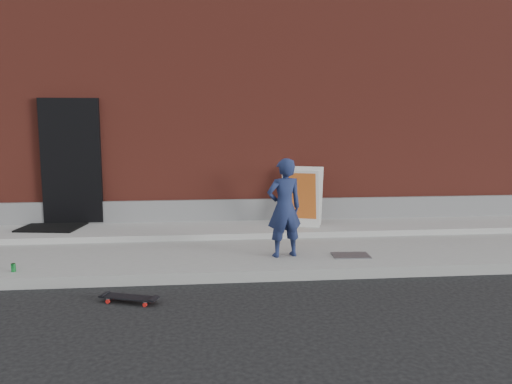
{
  "coord_description": "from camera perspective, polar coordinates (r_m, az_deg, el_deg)",
  "views": [
    {
      "loc": [
        -0.17,
        -6.33,
        2.11
      ],
      "look_at": [
        0.54,
        0.8,
        1.09
      ],
      "focal_mm": 35.0,
      "sensor_mm": 36.0,
      "label": 1
    }
  ],
  "objects": [
    {
      "name": "child",
      "position": [
        7.24,
        3.25,
        -1.81
      ],
      "size": [
        0.59,
        0.45,
        1.44
      ],
      "primitive_type": "imported",
      "rotation": [
        0.0,
        0.0,
        3.37
      ],
      "color": "#192246",
      "rests_on": "sidewalk"
    },
    {
      "name": "building",
      "position": [
        13.33,
        -5.05,
        9.7
      ],
      "size": [
        20.0,
        8.1,
        5.0
      ],
      "color": "maroon",
      "rests_on": "ground"
    },
    {
      "name": "utility_plate",
      "position": [
        7.52,
        10.77,
        -7.12
      ],
      "size": [
        0.55,
        0.37,
        0.02
      ],
      "primitive_type": "cube",
      "rotation": [
        0.0,
        0.0,
        -0.05
      ],
      "color": "#5B5C61",
      "rests_on": "sidewalk"
    },
    {
      "name": "doormat",
      "position": [
        9.52,
        -22.3,
        -3.73
      ],
      "size": [
        1.12,
        0.96,
        0.03
      ],
      "primitive_type": "cube",
      "rotation": [
        0.0,
        0.0,
        -0.16
      ],
      "color": "black",
      "rests_on": "apron"
    },
    {
      "name": "soda_can",
      "position": [
        7.35,
        -25.98,
        -7.77
      ],
      "size": [
        0.08,
        0.08,
        0.11
      ],
      "primitive_type": "cylinder",
      "rotation": [
        0.0,
        0.0,
        0.37
      ],
      "color": "#1C8D38",
      "rests_on": "sidewalk"
    },
    {
      "name": "apron",
      "position": [
        8.94,
        -4.49,
        -4.3
      ],
      "size": [
        20.0,
        1.2,
        0.1
      ],
      "primitive_type": "cube",
      "color": "gray",
      "rests_on": "sidewalk"
    },
    {
      "name": "skateboard",
      "position": [
        6.15,
        -14.31,
        -11.63
      ],
      "size": [
        0.7,
        0.39,
        0.08
      ],
      "color": "red",
      "rests_on": "ground"
    },
    {
      "name": "pizza_sign",
      "position": [
        8.94,
        5.36,
        -0.51
      ],
      "size": [
        0.85,
        0.93,
        1.06
      ],
      "color": "white",
      "rests_on": "apron"
    },
    {
      "name": "sidewalk",
      "position": [
        8.09,
        -4.34,
        -6.52
      ],
      "size": [
        20.0,
        3.0,
        0.15
      ],
      "primitive_type": "cube",
      "color": "gray",
      "rests_on": "ground"
    },
    {
      "name": "ground",
      "position": [
        6.67,
        -4.02,
        -10.38
      ],
      "size": [
        80.0,
        80.0,
        0.0
      ],
      "primitive_type": "plane",
      "color": "black",
      "rests_on": "ground"
    }
  ]
}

